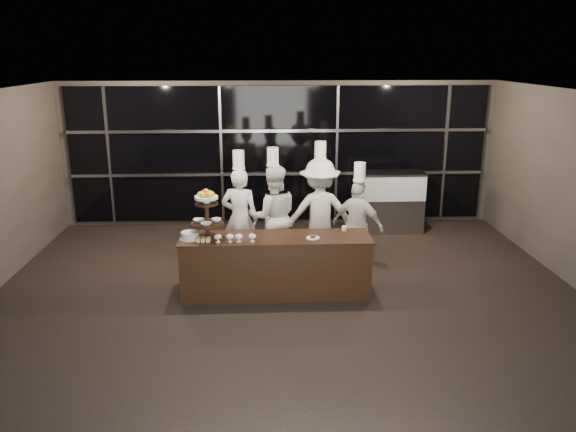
{
  "coord_description": "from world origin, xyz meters",
  "views": [
    {
      "loc": [
        -0.37,
        -6.63,
        3.56
      ],
      "look_at": [
        0.02,
        1.56,
        1.15
      ],
      "focal_mm": 35.0,
      "sensor_mm": 36.0,
      "label": 1
    }
  ],
  "objects_px": {
    "display_case": "(390,199)",
    "chef_c": "(319,212)",
    "chef_b": "(273,216)",
    "layer_cake": "(190,236)",
    "chef_a": "(240,217)",
    "display_stand": "(207,210)",
    "chef_d": "(358,225)",
    "buffet_counter": "(276,265)"
  },
  "relations": [
    {
      "from": "buffet_counter",
      "to": "chef_c",
      "type": "bearing_deg",
      "value": 57.89
    },
    {
      "from": "chef_a",
      "to": "chef_d",
      "type": "relative_size",
      "value": 1.1
    },
    {
      "from": "buffet_counter",
      "to": "display_case",
      "type": "distance_m",
      "value": 3.88
    },
    {
      "from": "display_stand",
      "to": "chef_d",
      "type": "xyz_separation_m",
      "value": [
        2.4,
        0.96,
        -0.55
      ]
    },
    {
      "from": "display_case",
      "to": "chef_d",
      "type": "xyz_separation_m",
      "value": [
        -1.01,
        -2.08,
        0.1
      ]
    },
    {
      "from": "chef_b",
      "to": "chef_d",
      "type": "xyz_separation_m",
      "value": [
        1.4,
        -0.24,
        -0.1
      ]
    },
    {
      "from": "buffet_counter",
      "to": "chef_b",
      "type": "relative_size",
      "value": 1.38
    },
    {
      "from": "display_stand",
      "to": "chef_d",
      "type": "relative_size",
      "value": 0.4
    },
    {
      "from": "layer_cake",
      "to": "chef_c",
      "type": "height_order",
      "value": "chef_c"
    },
    {
      "from": "display_case",
      "to": "chef_b",
      "type": "relative_size",
      "value": 0.65
    },
    {
      "from": "chef_c",
      "to": "display_case",
      "type": "bearing_deg",
      "value": 47.74
    },
    {
      "from": "buffet_counter",
      "to": "display_stand",
      "type": "xyz_separation_m",
      "value": [
        -1.0,
        -0.0,
        0.87
      ]
    },
    {
      "from": "display_case",
      "to": "chef_d",
      "type": "bearing_deg",
      "value": -115.98
    },
    {
      "from": "layer_cake",
      "to": "display_case",
      "type": "distance_m",
      "value": 4.8
    },
    {
      "from": "buffet_counter",
      "to": "chef_b",
      "type": "xyz_separation_m",
      "value": [
        -0.01,
        1.2,
        0.43
      ]
    },
    {
      "from": "chef_a",
      "to": "chef_b",
      "type": "bearing_deg",
      "value": 1.56
    },
    {
      "from": "chef_b",
      "to": "display_case",
      "type": "bearing_deg",
      "value": 37.17
    },
    {
      "from": "chef_c",
      "to": "chef_d",
      "type": "relative_size",
      "value": 1.17
    },
    {
      "from": "display_stand",
      "to": "chef_c",
      "type": "bearing_deg",
      "value": 34.92
    },
    {
      "from": "display_case",
      "to": "chef_a",
      "type": "xyz_separation_m",
      "value": [
        -2.98,
        -1.85,
        0.2
      ]
    },
    {
      "from": "buffet_counter",
      "to": "chef_a",
      "type": "height_order",
      "value": "chef_a"
    },
    {
      "from": "layer_cake",
      "to": "chef_d",
      "type": "bearing_deg",
      "value": 20.84
    },
    {
      "from": "chef_b",
      "to": "chef_d",
      "type": "height_order",
      "value": "chef_b"
    },
    {
      "from": "buffet_counter",
      "to": "layer_cake",
      "type": "xyz_separation_m",
      "value": [
        -1.25,
        -0.05,
        0.51
      ]
    },
    {
      "from": "chef_d",
      "to": "chef_a",
      "type": "bearing_deg",
      "value": 173.35
    },
    {
      "from": "display_stand",
      "to": "layer_cake",
      "type": "xyz_separation_m",
      "value": [
        -0.25,
        -0.05,
        -0.37
      ]
    },
    {
      "from": "layer_cake",
      "to": "chef_b",
      "type": "relative_size",
      "value": 0.15
    },
    {
      "from": "buffet_counter",
      "to": "chef_a",
      "type": "distance_m",
      "value": 1.38
    },
    {
      "from": "display_case",
      "to": "chef_a",
      "type": "distance_m",
      "value": 3.51
    },
    {
      "from": "display_case",
      "to": "chef_b",
      "type": "bearing_deg",
      "value": -142.83
    },
    {
      "from": "display_case",
      "to": "layer_cake",
      "type": "bearing_deg",
      "value": -139.89
    },
    {
      "from": "layer_cake",
      "to": "chef_b",
      "type": "bearing_deg",
      "value": 45.15
    },
    {
      "from": "display_stand",
      "to": "chef_a",
      "type": "distance_m",
      "value": 1.34
    },
    {
      "from": "chef_d",
      "to": "layer_cake",
      "type": "bearing_deg",
      "value": -159.16
    },
    {
      "from": "display_case",
      "to": "chef_d",
      "type": "distance_m",
      "value": 2.31
    },
    {
      "from": "layer_cake",
      "to": "chef_d",
      "type": "relative_size",
      "value": 0.16
    },
    {
      "from": "chef_a",
      "to": "chef_c",
      "type": "relative_size",
      "value": 0.94
    },
    {
      "from": "chef_a",
      "to": "chef_c",
      "type": "height_order",
      "value": "chef_c"
    },
    {
      "from": "buffet_counter",
      "to": "chef_a",
      "type": "xyz_separation_m",
      "value": [
        -0.57,
        1.19,
        0.42
      ]
    },
    {
      "from": "display_stand",
      "to": "chef_b",
      "type": "distance_m",
      "value": 1.62
    },
    {
      "from": "display_case",
      "to": "chef_c",
      "type": "xyz_separation_m",
      "value": [
        -1.63,
        -1.79,
        0.24
      ]
    },
    {
      "from": "layer_cake",
      "to": "chef_c",
      "type": "relative_size",
      "value": 0.14
    }
  ]
}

